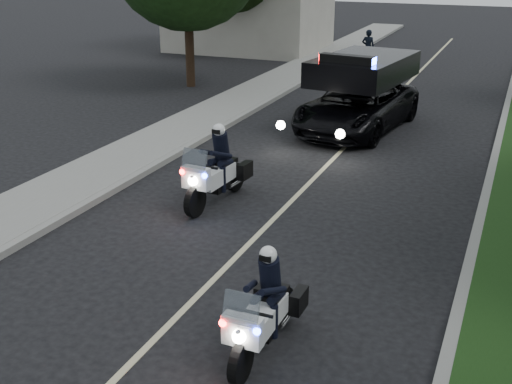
% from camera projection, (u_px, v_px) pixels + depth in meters
% --- Properties ---
extents(ground, '(120.00, 120.00, 0.00)m').
position_uv_depth(ground, '(179.00, 315.00, 10.22)').
color(ground, black).
rests_on(ground, ground).
extents(curb_right, '(0.20, 60.00, 0.15)m').
position_uv_depth(curb_right, '(494.00, 160.00, 17.31)').
color(curb_right, gray).
rests_on(curb_right, ground).
extents(curb_left, '(0.20, 60.00, 0.15)m').
position_uv_depth(curb_left, '(220.00, 129.00, 20.28)').
color(curb_left, gray).
rests_on(curb_left, ground).
extents(sidewalk_left, '(2.00, 60.00, 0.16)m').
position_uv_depth(sidewalk_left, '(189.00, 125.00, 20.67)').
color(sidewalk_left, gray).
rests_on(sidewalk_left, ground).
extents(lane_marking, '(0.12, 50.00, 0.01)m').
position_uv_depth(lane_marking, '(346.00, 146.00, 18.82)').
color(lane_marking, '#BFB78C').
rests_on(lane_marking, ground).
extents(police_moto_left, '(0.92, 2.20, 1.83)m').
position_uv_depth(police_moto_left, '(217.00, 202.00, 14.70)').
color(police_moto_left, silver).
rests_on(police_moto_left, ground).
extents(police_moto_right, '(0.68, 1.90, 1.61)m').
position_uv_depth(police_moto_right, '(264.00, 349.00, 9.36)').
color(police_moto_right, white).
rests_on(police_moto_right, ground).
extents(police_suv, '(3.24, 5.79, 2.68)m').
position_uv_depth(police_suv, '(356.00, 130.00, 20.48)').
color(police_suv, black).
rests_on(police_suv, ground).
extents(bicycle, '(0.79, 1.88, 0.96)m').
position_uv_depth(bicycle, '(367.00, 70.00, 30.28)').
color(bicycle, black).
rests_on(bicycle, ground).
extents(cyclist, '(0.61, 0.42, 1.66)m').
position_uv_depth(cyclist, '(367.00, 70.00, 30.28)').
color(cyclist, black).
rests_on(cyclist, ground).
extents(tree_left_near, '(8.05, 8.05, 10.36)m').
position_uv_depth(tree_left_near, '(191.00, 86.00, 26.77)').
color(tree_left_near, '#183A13').
rests_on(tree_left_near, ground).
extents(tree_left_far, '(6.78, 6.78, 9.50)m').
position_uv_depth(tree_left_far, '(239.00, 55.00, 34.38)').
color(tree_left_far, black).
rests_on(tree_left_far, ground).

